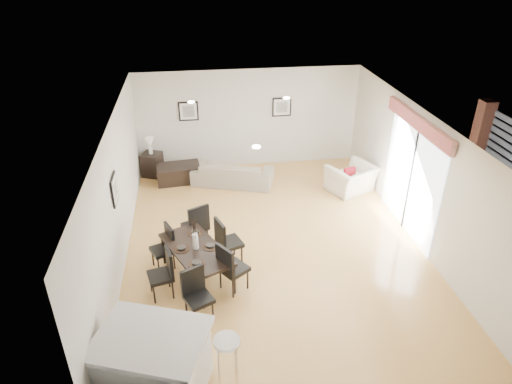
{
  "coord_description": "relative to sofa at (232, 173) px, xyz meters",
  "views": [
    {
      "loc": [
        -1.45,
        -7.7,
        5.56
      ],
      "look_at": [
        -0.31,
        0.4,
        1.06
      ],
      "focal_mm": 32.0,
      "sensor_mm": 36.0,
      "label": 1
    }
  ],
  "objects": [
    {
      "name": "ground",
      "position": [
        0.58,
        -2.87,
        -0.3
      ],
      "size": [
        8.0,
        8.0,
        0.0
      ],
      "primitive_type": "plane",
      "color": "tan",
      "rests_on": "ground"
    },
    {
      "name": "wall_back",
      "position": [
        0.58,
        1.13,
        1.05
      ],
      "size": [
        6.0,
        0.04,
        2.7
      ],
      "primitive_type": "cube",
      "color": "beige",
      "rests_on": "ground"
    },
    {
      "name": "wall_front",
      "position": [
        0.58,
        -6.87,
        1.05
      ],
      "size": [
        6.0,
        0.04,
        2.7
      ],
      "primitive_type": "cube",
      "color": "beige",
      "rests_on": "ground"
    },
    {
      "name": "wall_left",
      "position": [
        -2.42,
        -2.87,
        1.05
      ],
      "size": [
        0.04,
        8.0,
        2.7
      ],
      "primitive_type": "cube",
      "color": "beige",
      "rests_on": "ground"
    },
    {
      "name": "wall_right",
      "position": [
        3.58,
        -2.87,
        1.05
      ],
      "size": [
        0.04,
        8.0,
        2.7
      ],
      "primitive_type": "cube",
      "color": "beige",
      "rests_on": "ground"
    },
    {
      "name": "ceiling",
      "position": [
        0.58,
        -2.87,
        2.4
      ],
      "size": [
        6.0,
        8.0,
        0.02
      ],
      "primitive_type": "cube",
      "color": "white",
      "rests_on": "wall_back"
    },
    {
      "name": "sofa",
      "position": [
        0.0,
        0.0,
        0.0
      ],
      "size": [
        2.21,
        1.39,
        0.6
      ],
      "primitive_type": "imported",
      "rotation": [
        0.0,
        0.0,
        2.84
      ],
      "color": "gray",
      "rests_on": "ground"
    },
    {
      "name": "armchair",
      "position": [
        2.92,
        -0.82,
        0.05
      ],
      "size": [
        1.36,
        1.3,
        0.69
      ],
      "primitive_type": "imported",
      "rotation": [
        0.0,
        0.0,
        3.58
      ],
      "color": "beige",
      "rests_on": "ground"
    },
    {
      "name": "courtyard_plant_b",
      "position": [
        6.37,
        -2.21,
        0.02
      ],
      "size": [
        0.39,
        0.39,
        0.65
      ],
      "primitive_type": "imported",
      "rotation": [
        0.0,
        0.0,
        -0.09
      ],
      "color": "#315524",
      "rests_on": "ground"
    },
    {
      "name": "dining_table",
      "position": [
        -1.01,
        -3.71,
        0.3
      ],
      "size": [
        1.41,
        1.8,
        0.67
      ],
      "rotation": [
        0.0,
        0.0,
        0.43
      ],
      "color": "black",
      "rests_on": "ground"
    },
    {
      "name": "dining_chair_wnear",
      "position": [
        -1.58,
        -4.1,
        0.22
      ],
      "size": [
        0.51,
        0.51,
        0.94
      ],
      "rotation": [
        0.0,
        0.0,
        -1.33
      ],
      "color": "black",
      "rests_on": "ground"
    },
    {
      "name": "dining_chair_wfar",
      "position": [
        -1.59,
        -3.28,
        0.2
      ],
      "size": [
        0.53,
        0.53,
        0.89
      ],
      "rotation": [
        0.0,
        0.0,
        -1.16
      ],
      "color": "black",
      "rests_on": "ground"
    },
    {
      "name": "dining_chair_enear",
      "position": [
        -0.44,
        -4.16,
        0.25
      ],
      "size": [
        0.62,
        0.62,
        0.99
      ],
      "rotation": [
        0.0,
        0.0,
        2.18
      ],
      "color": "black",
      "rests_on": "ground"
    },
    {
      "name": "dining_chair_efar",
      "position": [
        -0.45,
        -3.34,
        0.25
      ],
      "size": [
        0.57,
        0.57,
        0.99
      ],
      "rotation": [
        0.0,
        0.0,
        1.91
      ],
      "color": "black",
      "rests_on": "ground"
    },
    {
      "name": "dining_chair_head",
      "position": [
        -1.05,
        -4.71,
        0.22
      ],
      "size": [
        0.56,
        0.56,
        0.93
      ],
      "rotation": [
        0.0,
        0.0,
        0.44
      ],
      "color": "black",
      "rests_on": "ground"
    },
    {
      "name": "dining_chair_foot",
      "position": [
        -0.97,
        -2.71,
        0.26
      ],
      "size": [
        0.6,
        0.6,
        1.0
      ],
      "rotation": [
        0.0,
        0.0,
        3.59
      ],
      "color": "black",
      "rests_on": "ground"
    },
    {
      "name": "vase",
      "position": [
        -1.01,
        -3.71,
        0.63
      ],
      "size": [
        0.82,
        1.26,
        0.64
      ],
      "color": "white",
      "rests_on": "dining_table"
    },
    {
      "name": "coffee_table",
      "position": [
        -1.4,
        0.34,
        -0.08
      ],
      "size": [
        1.17,
        0.77,
        0.45
      ],
      "primitive_type": "cube",
      "rotation": [
        0.0,
        0.0,
        0.1
      ],
      "color": "black",
      "rests_on": "ground"
    },
    {
      "name": "side_table",
      "position": [
        -2.09,
        0.79,
        0.02
      ],
      "size": [
        0.61,
        0.61,
        0.64
      ],
      "primitive_type": "cube",
      "rotation": [
        0.0,
        0.0,
        -0.36
      ],
      "color": "black",
      "rests_on": "ground"
    },
    {
      "name": "table_lamp",
      "position": [
        -2.09,
        0.79,
        0.63
      ],
      "size": [
        0.24,
        0.24,
        0.45
      ],
      "color": "white",
      "rests_on": "side_table"
    },
    {
      "name": "cushion",
      "position": [
        2.82,
        -0.92,
        0.25
      ],
      "size": [
        0.32,
        0.17,
        0.3
      ],
      "primitive_type": "cube",
      "rotation": [
        0.0,
        0.0,
        3.42
      ],
      "color": "maroon",
      "rests_on": "armchair"
    },
    {
      "name": "kitchen_island",
      "position": [
        -1.65,
        -6.1,
        0.21
      ],
      "size": [
        1.74,
        1.54,
        1.01
      ],
      "rotation": [
        0.0,
        0.0,
        -0.35
      ],
      "color": "white",
      "rests_on": "ground"
    },
    {
      "name": "bar_stool",
      "position": [
        -0.65,
        -6.1,
        0.4
      ],
      "size": [
        0.37,
        0.37,
        0.82
      ],
      "color": "white",
      "rests_on": "ground"
    },
    {
      "name": "framed_print_back_left",
      "position": [
        -1.02,
        1.1,
        1.35
      ],
      "size": [
        0.52,
        0.04,
        0.52
      ],
      "color": "black",
      "rests_on": "wall_back"
    },
    {
      "name": "framed_print_back_right",
      "position": [
        1.48,
        1.1,
        1.35
      ],
      "size": [
        0.52,
        0.04,
        0.52
      ],
      "color": "black",
      "rests_on": "wall_back"
    },
    {
      "name": "framed_print_left_wall",
      "position": [
        -2.39,
        -3.07,
        1.35
      ],
      "size": [
        0.04,
        0.52,
        0.52
      ],
      "rotation": [
        0.0,
        0.0,
        1.57
      ],
      "color": "black",
      "rests_on": "wall_left"
    },
    {
      "name": "sliding_door",
      "position": [
        3.53,
        -2.57,
        1.36
      ],
      "size": [
        0.12,
        2.7,
        2.57
      ],
      "color": "white",
      "rests_on": "wall_right"
    }
  ]
}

